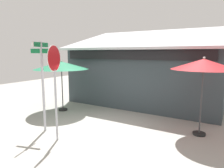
# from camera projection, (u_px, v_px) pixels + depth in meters

# --- Properties ---
(ground_plane) EXTENTS (28.00, 28.00, 0.10)m
(ground_plane) POSITION_uv_depth(u_px,v_px,m) (96.00, 131.00, 7.71)
(ground_plane) COLOR #9E9B93
(cafe_building) EXTENTS (8.59, 4.95, 4.36)m
(cafe_building) POSITION_uv_depth(u_px,v_px,m) (147.00, 74.00, 11.78)
(cafe_building) COLOR #333D42
(cafe_building) RESTS_ON ground
(street_sign_post) EXTENTS (0.83, 0.88, 3.27)m
(street_sign_post) POSITION_uv_depth(u_px,v_px,m) (43.00, 78.00, 7.35)
(street_sign_post) COLOR #A8AAB2
(street_sign_post) RESTS_ON ground
(stop_sign) EXTENTS (0.29, 0.81, 3.13)m
(stop_sign) POSITION_uv_depth(u_px,v_px,m) (55.00, 74.00, 6.50)
(stop_sign) COLOR #A8AAB2
(stop_sign) RESTS_ON ground
(patio_umbrella_forest_green_left) EXTENTS (2.67, 2.67, 2.54)m
(patio_umbrella_forest_green_left) POSITION_uv_depth(u_px,v_px,m) (61.00, 66.00, 10.00)
(patio_umbrella_forest_green_left) COLOR black
(patio_umbrella_forest_green_left) RESTS_ON ground
(patio_umbrella_crimson_center) EXTENTS (2.17, 2.17, 2.76)m
(patio_umbrella_crimson_center) POSITION_uv_depth(u_px,v_px,m) (204.00, 65.00, 6.87)
(patio_umbrella_crimson_center) COLOR black
(patio_umbrella_crimson_center) RESTS_ON ground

